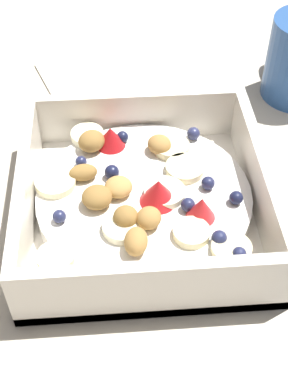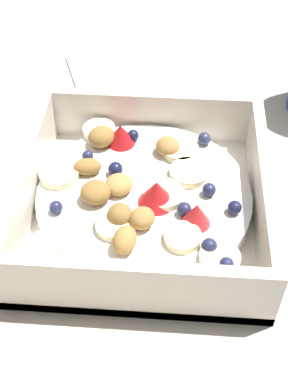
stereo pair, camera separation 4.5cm
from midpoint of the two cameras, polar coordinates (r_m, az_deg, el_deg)
The scene contains 3 objects.
ground_plane at distance 0.47m, azimuth 4.03°, elevation -3.71°, with size 2.40×2.40×0.00m, color beige.
fruit_bowl at distance 0.46m, azimuth 2.74°, elevation -0.92°, with size 0.21×0.21×0.06m.
folded_napkin at distance 0.64m, azimuth -0.04°, elevation 12.38°, with size 0.12×0.12×0.01m, color silver.
Camera 2 is at (0.30, 0.01, 0.36)m, focal length 49.45 mm.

